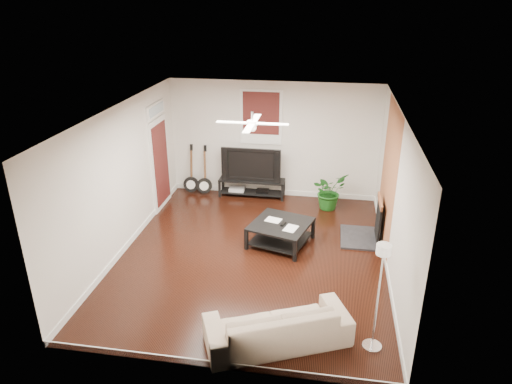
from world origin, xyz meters
TOP-DOWN VIEW (x-y plane):
  - room at (0.00, 0.00)m, footprint 5.01×6.01m
  - brick_accent at (2.49, 1.00)m, footprint 0.02×2.20m
  - fireplace at (2.20, 1.00)m, footprint 0.80×1.10m
  - window_back at (-0.30, 2.97)m, footprint 1.00×0.06m
  - door_left at (-2.46, 1.90)m, footprint 0.08×1.00m
  - tv_stand at (-0.49, 2.78)m, footprint 1.60×0.43m
  - tv at (-0.49, 2.80)m, footprint 1.43×0.19m
  - coffee_table at (0.47, 0.54)m, footprint 1.35×1.35m
  - sofa at (0.76, -2.32)m, footprint 2.20×1.56m
  - floor_lamp at (2.11, -2.22)m, footprint 0.36×0.36m
  - potted_plant at (1.38, 2.39)m, footprint 1.02×1.02m
  - guitar_left at (-2.03, 2.75)m, footprint 0.40×0.30m
  - guitar_right at (-1.68, 2.72)m, footprint 0.43×0.34m
  - ceiling_fan at (0.00, 0.00)m, footprint 1.24×1.24m

SIDE VIEW (x-z plane):
  - tv_stand at x=-0.49m, z-range 0.00..0.45m
  - coffee_table at x=0.47m, z-range 0.00..0.46m
  - sofa at x=0.76m, z-range 0.00..0.60m
  - potted_plant at x=1.38m, z-range 0.00..0.86m
  - fireplace at x=2.20m, z-range 0.00..0.92m
  - guitar_left at x=-2.03m, z-range 0.00..1.24m
  - guitar_right at x=-1.68m, z-range 0.00..1.24m
  - floor_lamp at x=2.11m, z-range 0.00..1.68m
  - tv at x=-0.49m, z-range 0.45..1.27m
  - door_left at x=-2.46m, z-range 0.00..2.50m
  - room at x=0.00m, z-range 0.00..2.80m
  - brick_accent at x=2.49m, z-range 0.00..2.80m
  - window_back at x=-0.30m, z-range 1.30..2.60m
  - ceiling_fan at x=0.00m, z-range 2.44..2.76m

